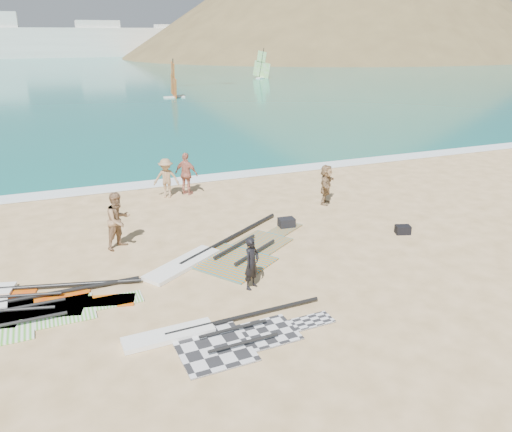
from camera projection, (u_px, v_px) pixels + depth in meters
name	position (u px, v px, depth m)	size (l,w,h in m)	color
ground	(301.00, 301.00, 13.22)	(300.00, 300.00, 0.00)	#E5BC86
sea	(68.00, 60.00, 128.01)	(300.00, 240.00, 0.06)	#0C5857
surf_line	(184.00, 181.00, 23.91)	(300.00, 1.20, 0.04)	white
far_town	(2.00, 41.00, 136.56)	(160.00, 8.00, 12.00)	white
headland_main	(355.00, 55.00, 156.24)	(143.00, 143.00, 45.00)	brown
headland_minor	(424.00, 53.00, 177.28)	(70.00, 70.00, 28.00)	brown
rig_grey	(215.00, 335.00, 11.64)	(5.08, 2.02, 0.20)	#28282A
rig_green	(5.00, 313.00, 12.58)	(5.90, 2.33, 0.20)	#54BA30
rig_orange	(223.00, 254.00, 15.92)	(6.30, 4.75, 0.21)	orange
rig_red	(5.00, 299.00, 13.24)	(5.87, 3.03, 0.20)	red
gear_bag_near	(286.00, 223.00, 18.15)	(0.57, 0.42, 0.36)	black
gear_bag_far	(403.00, 230.00, 17.61)	(0.50, 0.35, 0.30)	black
person_wetsuit	(252.00, 263.00, 13.67)	(0.55, 0.36, 1.50)	black
beachgoer_left	(118.00, 220.00, 16.23)	(0.92, 0.72, 1.90)	#946F4E
beachgoer_mid	(166.00, 178.00, 21.30)	(1.10, 0.63, 1.70)	#997753
beachgoer_back	(186.00, 174.00, 21.65)	(1.09, 0.45, 1.86)	#BA6E59
beachgoer_right	(326.00, 184.00, 20.50)	(1.54, 0.49, 1.66)	#967651
windsurfer_centre	(174.00, 86.00, 53.93)	(2.29, 2.80, 4.17)	white
windsurfer_right	(262.00, 70.00, 77.23)	(2.37, 2.36, 4.56)	white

